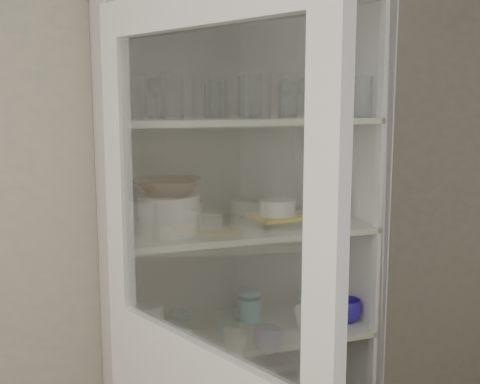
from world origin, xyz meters
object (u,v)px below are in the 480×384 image
object	(u,v)px
goblet_1	(168,92)
goblet_2	(285,95)
measuring_cups	(157,341)
white_canister	(149,322)
cream_bowl	(169,204)
teal_jar	(250,307)
grey_bowl_stack	(326,204)
plate_stack_front	(169,223)
mug_blue	(346,310)
goblet_0	(157,96)
goblet_3	(305,95)
yellow_trivet	(277,217)
pantry_cabinet	(235,302)
terracotta_bowl	(168,187)
mug_white	(307,319)
plate_stack_back	(177,212)
white_ramekin	(277,207)
mug_teal	(308,304)
glass_platter	(277,220)

from	to	relation	value
goblet_1	goblet_2	size ratio (longest dim) A/B	1.15
measuring_cups	white_canister	distance (m)	0.09
goblet_1	cream_bowl	xyz separation A→B (m)	(-0.04, -0.16, -0.39)
goblet_2	teal_jar	world-z (taller)	goblet_2
grey_bowl_stack	plate_stack_front	bearing A→B (deg)	-176.24
mug_blue	goblet_0	bearing A→B (deg)	154.18
goblet_3	yellow_trivet	world-z (taller)	goblet_3
goblet_1	pantry_cabinet	bearing A→B (deg)	-12.35
goblet_2	white_canister	size ratio (longest dim) A/B	1.22
mug_blue	white_canister	distance (m)	0.77
yellow_trivet	measuring_cups	distance (m)	0.63
yellow_trivet	teal_jar	size ratio (longest dim) A/B	1.69
plate_stack_front	terracotta_bowl	bearing A→B (deg)	0.00
terracotta_bowl	mug_white	size ratio (longest dim) A/B	2.31
goblet_1	white_canister	xyz separation A→B (m)	(-0.11, -0.11, -0.83)
plate_stack_back	yellow_trivet	bearing A→B (deg)	-23.35
goblet_1	mug_blue	distance (m)	1.09
goblet_2	cream_bowl	size ratio (longest dim) A/B	0.73
plate_stack_back	teal_jar	bearing A→B (deg)	-18.91
plate_stack_back	white_canister	size ratio (longest dim) A/B	1.61
goblet_0	grey_bowl_stack	bearing A→B (deg)	-11.01
plate_stack_front	mug_white	world-z (taller)	plate_stack_front
goblet_1	mug_blue	xyz separation A→B (m)	(0.65, -0.21, -0.85)
pantry_cabinet	plate_stack_front	distance (m)	0.47
goblet_0	plate_stack_front	world-z (taller)	goblet_0
measuring_cups	teal_jar	bearing A→B (deg)	17.32
white_ramekin	measuring_cups	size ratio (longest dim) A/B	1.42
plate_stack_front	mug_teal	size ratio (longest dim) A/B	2.11
goblet_2	terracotta_bowl	xyz separation A→B (m)	(-0.50, -0.14, -0.31)
goblet_3	white_canister	distance (m)	1.04
plate_stack_front	white_canister	world-z (taller)	plate_stack_front
terracotta_bowl	measuring_cups	bearing A→B (deg)	-155.86
mug_blue	mug_teal	bearing A→B (deg)	123.29
goblet_1	yellow_trivet	xyz separation A→B (m)	(0.39, -0.13, -0.47)
grey_bowl_stack	pantry_cabinet	bearing A→B (deg)	168.87
cream_bowl	goblet_0	bearing A→B (deg)	88.83
goblet_1	mug_white	world-z (taller)	goblet_1
pantry_cabinet	white_canister	world-z (taller)	pantry_cabinet
plate_stack_front	goblet_0	bearing A→B (deg)	88.83
mug_teal	teal_jar	distance (m)	0.24
terracotta_bowl	white_canister	world-z (taller)	terracotta_bowl
goblet_2	yellow_trivet	size ratio (longest dim) A/B	0.85
glass_platter	white_ramekin	distance (m)	0.05
goblet_0	mug_blue	bearing A→B (deg)	-16.98
grey_bowl_stack	goblet_0	bearing A→B (deg)	168.99
plate_stack_back	glass_platter	distance (m)	0.39
goblet_0	mug_white	bearing A→B (deg)	-25.51
goblet_3	glass_platter	bearing A→B (deg)	-151.69
grey_bowl_stack	measuring_cups	bearing A→B (deg)	-174.47
goblet_1	yellow_trivet	world-z (taller)	goblet_1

